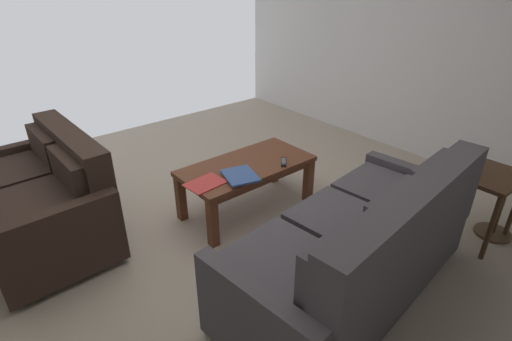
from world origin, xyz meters
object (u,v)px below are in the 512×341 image
object	(u,v)px
sofa_main	(360,248)
coffee_mug	(477,165)
book_stack	(240,176)
loose_magazine	(205,183)
coffee_table	(247,171)
end_table	(480,182)
tv_remote	(284,162)
loveseat_near	(43,199)

from	to	relation	value
sofa_main	coffee_mug	bearing A→B (deg)	174.20
book_stack	loose_magazine	size ratio (longest dim) A/B	1.17
sofa_main	book_stack	world-z (taller)	sofa_main
coffee_mug	loose_magazine	xyz separation A→B (m)	(1.54, -1.32, -0.17)
coffee_table	end_table	xyz separation A→B (m)	(-1.13, 1.43, 0.10)
coffee_table	coffee_mug	size ratio (longest dim) A/B	11.15
coffee_mug	loose_magazine	world-z (taller)	coffee_mug
tv_remote	loveseat_near	bearing A→B (deg)	-26.42
coffee_table	coffee_mug	bearing A→B (deg)	127.89
sofa_main	book_stack	xyz separation A→B (m)	(0.08, -1.10, 0.08)
loveseat_near	loose_magazine	xyz separation A→B (m)	(-0.99, 0.73, 0.09)
loveseat_near	loose_magazine	world-z (taller)	loveseat_near
end_table	tv_remote	bearing A→B (deg)	-54.55
loveseat_near	tv_remote	bearing A→B (deg)	153.58
loveseat_near	loose_magazine	distance (m)	1.23
coffee_mug	book_stack	xyz separation A→B (m)	(1.27, -1.22, -0.15)
loveseat_near	coffee_mug	distance (m)	3.27
sofa_main	end_table	bearing A→B (deg)	172.61
end_table	loose_magazine	world-z (taller)	end_table
coffee_table	coffee_mug	distance (m)	1.77
book_stack	loose_magazine	xyz separation A→B (m)	(0.27, -0.10, -0.01)
sofa_main	coffee_table	bearing A→B (deg)	-95.07
end_table	loose_magazine	distance (m)	2.09
book_stack	tv_remote	xyz separation A→B (m)	(-0.45, 0.02, -0.01)
coffee_table	book_stack	xyz separation A→B (m)	(0.20, 0.17, 0.09)
end_table	coffee_mug	bearing A→B (deg)	-38.07
sofa_main	loose_magazine	xyz separation A→B (m)	(0.35, -1.20, 0.07)
book_stack	loose_magazine	bearing A→B (deg)	-20.31
coffee_table	loose_magazine	size ratio (longest dim) A/B	3.88
coffee_mug	tv_remote	bearing A→B (deg)	-55.28
loveseat_near	coffee_table	distance (m)	1.60
sofa_main	loose_magazine	world-z (taller)	sofa_main
sofa_main	coffee_table	world-z (taller)	sofa_main
loose_magazine	coffee_mug	bearing A→B (deg)	-135.46
loose_magazine	tv_remote	bearing A→B (deg)	-104.65
tv_remote	loose_magazine	bearing A→B (deg)	-9.74
coffee_mug	sofa_main	bearing A→B (deg)	-5.80
tv_remote	sofa_main	bearing A→B (deg)	71.42
book_stack	tv_remote	size ratio (longest dim) A/B	2.34
coffee_mug	tv_remote	size ratio (longest dim) A/B	0.69
coffee_table	tv_remote	bearing A→B (deg)	142.81
sofa_main	tv_remote	bearing A→B (deg)	-108.58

